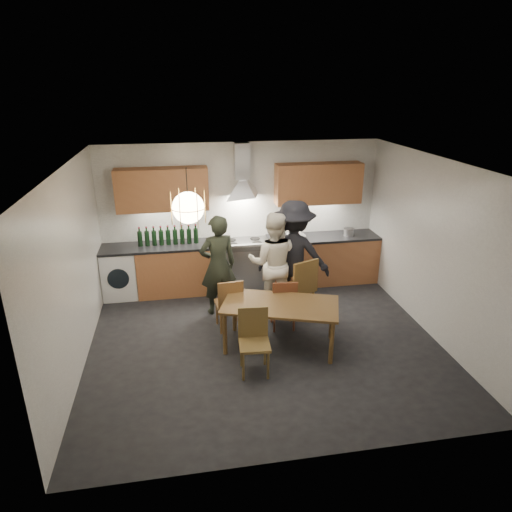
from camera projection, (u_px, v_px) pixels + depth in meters
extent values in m
plane|color=black|center=(264.00, 341.00, 6.70)|extent=(5.00, 5.00, 0.00)
cube|color=white|center=(241.00, 215.00, 8.30)|extent=(5.00, 0.02, 2.60)
cube|color=white|center=(312.00, 348.00, 4.16)|extent=(5.00, 0.02, 2.60)
cube|color=white|center=(73.00, 272.00, 5.83)|extent=(0.02, 4.50, 2.60)
cube|color=white|center=(433.00, 248.00, 6.63)|extent=(0.02, 4.50, 2.60)
cube|color=white|center=(266.00, 164.00, 5.76)|extent=(5.00, 4.50, 0.02)
cube|color=#C47B4B|center=(179.00, 269.00, 8.15)|extent=(1.45, 0.60, 0.86)
cube|color=#C47B4B|center=(322.00, 260.00, 8.57)|extent=(2.05, 0.60, 0.86)
cube|color=white|center=(120.00, 273.00, 7.98)|extent=(0.58, 0.58, 0.85)
cube|color=black|center=(160.00, 247.00, 7.94)|extent=(2.05, 0.62, 0.04)
cube|color=black|center=(323.00, 237.00, 8.41)|extent=(2.05, 0.62, 0.04)
cube|color=silver|center=(244.00, 266.00, 8.34)|extent=(0.90, 0.60, 0.80)
cube|color=black|center=(247.00, 274.00, 8.09)|extent=(0.78, 0.02, 0.42)
cube|color=slate|center=(244.00, 244.00, 8.19)|extent=(0.90, 0.60, 0.08)
cube|color=silver|center=(246.00, 246.00, 7.93)|extent=(0.90, 0.08, 0.04)
cube|color=#B97547|center=(162.00, 189.00, 7.71)|extent=(1.55, 0.35, 0.72)
cube|color=#B97547|center=(318.00, 183.00, 8.15)|extent=(1.55, 0.35, 0.72)
cube|color=silver|center=(242.00, 161.00, 7.82)|extent=(0.26, 0.22, 0.62)
cylinder|color=black|center=(187.00, 188.00, 5.60)|extent=(0.01, 0.01, 0.50)
sphere|color=#FFE0A5|center=(188.00, 208.00, 5.69)|extent=(0.40, 0.40, 0.40)
torus|color=gold|center=(188.00, 208.00, 5.69)|extent=(0.43, 0.43, 0.01)
cube|color=brown|center=(280.00, 305.00, 6.36)|extent=(1.77, 1.28, 0.04)
cylinder|color=brown|center=(225.00, 334.00, 6.29)|extent=(0.06, 0.06, 0.64)
cylinder|color=brown|center=(234.00, 311.00, 6.89)|extent=(0.06, 0.06, 0.64)
cylinder|color=brown|center=(332.00, 343.00, 6.07)|extent=(0.06, 0.06, 0.64)
cylinder|color=brown|center=(332.00, 319.00, 6.68)|extent=(0.06, 0.06, 0.64)
cube|color=brown|center=(229.00, 304.00, 6.93)|extent=(0.42, 0.42, 0.04)
cube|color=brown|center=(231.00, 295.00, 6.70)|extent=(0.38, 0.08, 0.42)
cylinder|color=brown|center=(236.00, 310.00, 7.19)|extent=(0.03, 0.03, 0.39)
cylinder|color=brown|center=(241.00, 320.00, 6.91)|extent=(0.03, 0.03, 0.39)
cylinder|color=brown|center=(217.00, 313.00, 7.11)|extent=(0.03, 0.03, 0.39)
cylinder|color=brown|center=(221.00, 322.00, 6.83)|extent=(0.03, 0.03, 0.39)
cube|color=#5D2F1B|center=(283.00, 304.00, 6.96)|extent=(0.40, 0.40, 0.04)
cube|color=#5D2F1B|center=(285.00, 295.00, 6.73)|extent=(0.37, 0.06, 0.41)
cylinder|color=#5D2F1B|center=(290.00, 310.00, 7.19)|extent=(0.03, 0.03, 0.38)
cylinder|color=#5D2F1B|center=(294.00, 320.00, 6.91)|extent=(0.03, 0.03, 0.38)
cylinder|color=#5D2F1B|center=(272.00, 311.00, 7.17)|extent=(0.03, 0.03, 0.38)
cylinder|color=#5D2F1B|center=(274.00, 321.00, 6.89)|extent=(0.03, 0.03, 0.38)
cube|color=brown|center=(297.00, 288.00, 7.28)|extent=(0.60, 0.60, 0.04)
cube|color=brown|center=(306.00, 277.00, 7.02)|extent=(0.44, 0.22, 0.50)
cylinder|color=brown|center=(299.00, 295.00, 7.61)|extent=(0.04, 0.04, 0.47)
cylinder|color=brown|center=(313.00, 304.00, 7.32)|extent=(0.04, 0.04, 0.47)
cylinder|color=brown|center=(280.00, 301.00, 7.42)|extent=(0.04, 0.04, 0.47)
cylinder|color=brown|center=(294.00, 310.00, 7.13)|extent=(0.04, 0.04, 0.47)
cube|color=brown|center=(254.00, 345.00, 5.85)|extent=(0.42, 0.42, 0.04)
cube|color=brown|center=(253.00, 322.00, 5.93)|extent=(0.39, 0.06, 0.43)
cylinder|color=brown|center=(243.00, 367.00, 5.76)|extent=(0.03, 0.03, 0.40)
cylinder|color=brown|center=(241.00, 353.00, 6.06)|extent=(0.03, 0.03, 0.40)
cylinder|color=brown|center=(268.00, 365.00, 5.79)|extent=(0.03, 0.03, 0.40)
cylinder|color=brown|center=(265.00, 352.00, 6.09)|extent=(0.03, 0.03, 0.40)
imported|color=black|center=(218.00, 265.00, 7.28)|extent=(0.67, 0.51, 1.65)
imported|color=white|center=(273.00, 263.00, 7.32)|extent=(0.96, 0.84, 1.69)
imported|color=black|center=(294.00, 255.00, 7.45)|extent=(1.34, 1.05, 1.83)
imported|color=#B1B2B5|center=(296.00, 237.00, 8.25)|extent=(0.37, 0.37, 0.08)
cylinder|color=silver|center=(349.00, 232.00, 8.42)|extent=(0.22, 0.22, 0.13)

